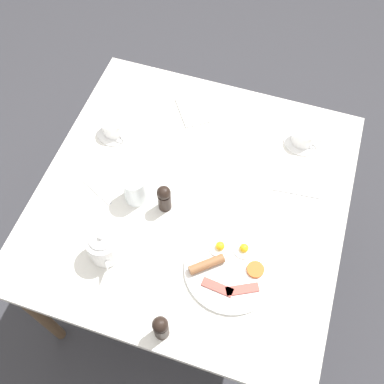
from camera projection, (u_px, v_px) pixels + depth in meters
The scene contains 13 objects.
ground_plane at pixel (192, 270), 2.19m from camera, with size 8.00×8.00×0.00m, color #333338.
table at pixel (192, 204), 1.60m from camera, with size 1.05×1.04×0.75m.
breakfast_plate at pixel (229, 267), 1.40m from camera, with size 0.29×0.29×0.04m.
teapot_near at pixel (104, 245), 1.39m from camera, with size 0.17×0.12×0.13m.
teacup_with_saucer_left at pixel (304, 137), 1.63m from camera, with size 0.13×0.13×0.07m.
teacup_with_saucer_right at pixel (114, 127), 1.65m from camera, with size 0.13×0.13×0.07m.
water_glass_tall at pixel (135, 188), 1.49m from camera, with size 0.08×0.08×0.11m.
pepper_grinder at pixel (161, 328), 1.26m from camera, with size 0.05×0.05×0.12m.
salt_grinder at pixel (164, 198), 1.47m from camera, with size 0.05×0.05×0.12m.
napkin_folded at pixel (193, 109), 1.73m from camera, with size 0.19×0.17×0.01m.
fork_by_plate at pixel (298, 193), 1.55m from camera, with size 0.03×0.18×0.00m.
knife_by_plate at pixel (160, 159), 1.62m from camera, with size 0.21×0.10×0.00m.
spoon_for_tea at pixel (96, 191), 1.55m from camera, with size 0.08×0.14×0.00m.
Camera 1 is at (0.72, 0.24, 2.09)m, focal length 42.00 mm.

